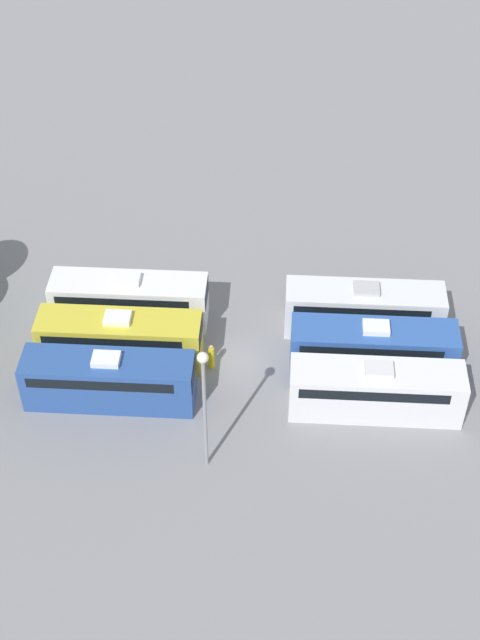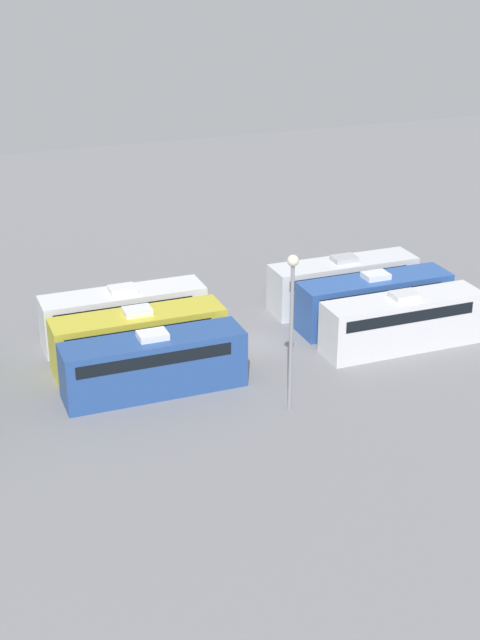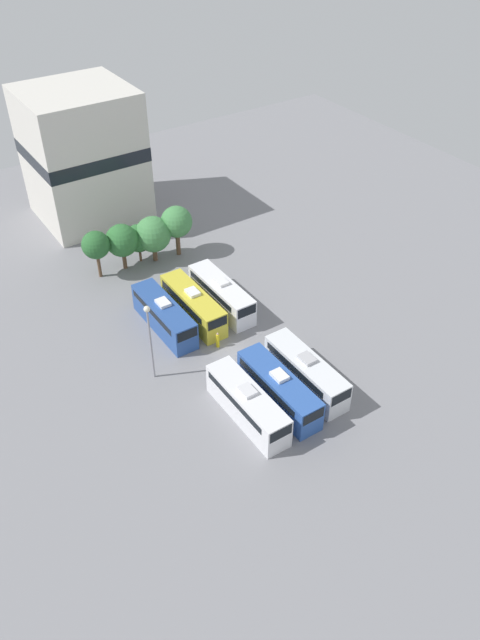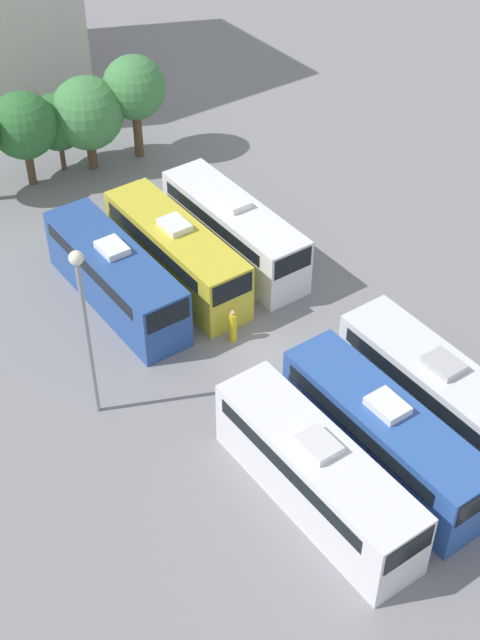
{
  "view_description": "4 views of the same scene",
  "coord_description": "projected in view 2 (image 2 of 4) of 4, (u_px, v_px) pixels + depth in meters",
  "views": [
    {
      "loc": [
        -39.18,
        -2.18,
        39.66
      ],
      "look_at": [
        0.77,
        0.18,
        2.82
      ],
      "focal_mm": 50.0,
      "sensor_mm": 36.0,
      "label": 1
    },
    {
      "loc": [
        -45.92,
        18.98,
        23.44
      ],
      "look_at": [
        -1.75,
        1.86,
        2.61
      ],
      "focal_mm": 50.0,
      "sensor_mm": 36.0,
      "label": 2
    },
    {
      "loc": [
        -25.82,
        -40.24,
        42.59
      ],
      "look_at": [
        1.58,
        0.93,
        3.23
      ],
      "focal_mm": 35.0,
      "sensor_mm": 36.0,
      "label": 3
    },
    {
      "loc": [
        -19.05,
        -24.56,
        28.67
      ],
      "look_at": [
        -1.75,
        -0.37,
        3.41
      ],
      "focal_mm": 50.0,
      "sensor_mm": 36.0,
      "label": 4
    }
  ],
  "objects": [
    {
      "name": "worker_person",
      "position": [
        233.0,
        339.0,
        53.47
      ],
      "size": [
        0.36,
        0.36,
        1.84
      ],
      "color": "gold",
      "rests_on": "ground_plane"
    },
    {
      "name": "bus_2",
      "position": [
        343.0,
        282.0,
        59.67
      ],
      "size": [
        2.63,
        10.07,
        3.58
      ],
      "color": "silver",
      "rests_on": "ground_plane"
    },
    {
      "name": "light_pole",
      "position": [
        292.0,
        309.0,
        45.13
      ],
      "size": [
        0.6,
        0.6,
        8.69
      ],
      "color": "gray",
      "rests_on": "ground_plane"
    },
    {
      "name": "ground_plane",
      "position": [
        258.0,
        344.0,
        54.91
      ],
      "size": [
        113.9,
        113.9,
        0.0
      ],
      "primitive_type": "plane",
      "color": "gray"
    },
    {
      "name": "bus_4",
      "position": [
        138.0,
        337.0,
        51.58
      ],
      "size": [
        2.63,
        10.07,
        3.58
      ],
      "color": "gold",
      "rests_on": "ground_plane"
    },
    {
      "name": "bus_0",
      "position": [
        402.0,
        320.0,
        53.8
      ],
      "size": [
        2.63,
        10.07,
        3.58
      ],
      "color": "silver",
      "rests_on": "ground_plane"
    },
    {
      "name": "bus_3",
      "position": [
        153.0,
        362.0,
        48.55
      ],
      "size": [
        2.63,
        10.07,
        3.58
      ],
      "color": "#284C93",
      "rests_on": "ground_plane"
    },
    {
      "name": "bus_5",
      "position": [
        123.0,
        314.0,
        54.68
      ],
      "size": [
        2.63,
        10.07,
        3.58
      ],
      "color": "white",
      "rests_on": "ground_plane"
    },
    {
      "name": "bus_1",
      "position": [
        374.0,
        300.0,
        56.79
      ],
      "size": [
        2.63,
        10.07,
        3.58
      ],
      "color": "#2D56A8",
      "rests_on": "ground_plane"
    }
  ]
}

